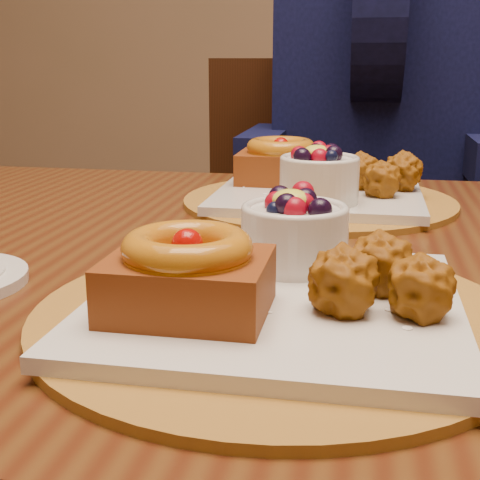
# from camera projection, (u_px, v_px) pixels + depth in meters

# --- Properties ---
(dining_table) EXTENTS (1.60, 0.90, 0.76)m
(dining_table) POSITION_uv_depth(u_px,v_px,m) (301.00, 311.00, 0.75)
(dining_table) COLOR #3D1A0B
(dining_table) RESTS_ON ground
(place_setting_near) EXTENTS (0.38, 0.38, 0.09)m
(place_setting_near) POSITION_uv_depth(u_px,v_px,m) (273.00, 284.00, 0.52)
(place_setting_near) COLOR brown
(place_setting_near) RESTS_ON dining_table
(place_setting_far) EXTENTS (0.38, 0.38, 0.09)m
(place_setting_far) POSITION_uv_depth(u_px,v_px,m) (316.00, 184.00, 0.93)
(place_setting_far) COLOR brown
(place_setting_far) RESTS_ON dining_table
(chair_far) EXTENTS (0.53, 0.53, 0.95)m
(chair_far) POSITION_uv_depth(u_px,v_px,m) (303.00, 242.00, 1.60)
(chair_far) COLOR black
(chair_far) RESTS_ON ground
(diner) EXTENTS (0.51, 0.50, 0.84)m
(diner) POSITION_uv_depth(u_px,v_px,m) (376.00, 86.00, 1.42)
(diner) COLOR black
(diner) RESTS_ON ground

